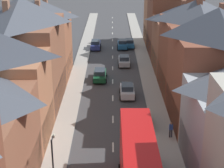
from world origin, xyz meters
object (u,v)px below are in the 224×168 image
Objects in this scene: car_near_blue at (143,118)px; car_mid_white at (125,61)px; pedestrian_mid_left at (172,129)px; car_near_silver at (152,167)px; street_lamp at (55,167)px; car_mid_black at (128,90)px; car_parked_left_b at (97,44)px; car_parked_left_a at (131,43)px; car_far_grey at (124,44)px; car_parked_right_a at (101,75)px.

car_mid_white is at bearing 93.58° from car_near_blue.
car_near_silver is at bearing -112.29° from pedestrian_mid_left.
street_lamp is at bearing -119.62° from car_near_blue.
car_mid_black is 12.87m from car_mid_white.
car_parked_left_b is at bearing 102.12° from car_mid_black.
car_near_blue is at bearing 90.00° from car_near_silver.
car_parked_left_a is at bearing 83.30° from car_mid_white.
car_near_silver is 41.02m from car_parked_left_a.
car_parked_left_b is (-6.20, 39.92, -0.01)m from car_near_silver.
car_near_blue is 0.98× the size of car_mid_white.
car_near_silver is 6.83m from pedestrian_mid_left.
car_far_grey is 0.73× the size of street_lamp.
street_lamp is (-6.05, -33.68, 2.42)m from car_mid_white.
car_parked_left_b is at bearing 116.20° from car_mid_white.
car_mid_black reaches higher than car_mid_white.
street_lamp reaches higher than car_parked_left_b.
car_far_grey is at bearing 77.98° from car_parked_right_a.
car_parked_left_b is 34.73m from pedestrian_mid_left.
car_mid_black is at bearing -77.88° from car_parked_left_b.
car_far_grey reaches higher than car_mid_white.
car_parked_left_b is at bearing -177.34° from car_far_grey.
car_parked_right_a is 17.29m from car_far_grey.
street_lamp is (-7.35, -3.73, 2.40)m from car_near_silver.
car_mid_white is at bearing 61.82° from car_parked_right_a.
car_mid_black is at bearing -90.00° from car_mid_white.
pedestrian_mid_left reaches higher than car_parked_right_a.
car_near_silver is at bearing 26.88° from street_lamp.
car_mid_white is 10.19m from car_far_grey.
street_lamp reaches higher than car_far_grey.
car_parked_left_b is 1.14× the size of car_mid_white.
car_near_silver is at bearing -87.52° from car_mid_white.
car_parked_left_a is 1.01× the size of car_mid_black.
car_near_silver is 1.01× the size of car_parked_right_a.
pedestrian_mid_left is at bearing -70.15° from car_mid_black.
car_near_silver is 29.98m from car_mid_white.
car_parked_left_b is 4.91m from car_far_grey.
car_mid_black is at bearing 109.85° from pedestrian_mid_left.
pedestrian_mid_left reaches higher than car_parked_left_a.
car_parked_left_a reaches higher than car_near_blue.
car_far_grey is (3.60, 16.91, 0.04)m from car_parked_right_a.
car_far_grey is (0.00, 10.19, 0.03)m from car_mid_white.
car_near_blue is 0.86× the size of car_near_silver.
car_parked_left_a is at bearing 90.00° from car_near_blue.
car_far_grey is 34.05m from pedestrian_mid_left.
car_mid_white is 2.48× the size of pedestrian_mid_left.
car_mid_black is 1.00× the size of car_mid_white.
car_mid_black is 23.05m from car_far_grey.
pedestrian_mid_left reaches higher than car_near_silver.
street_lamp is (-9.94, -10.04, 2.21)m from pedestrian_mid_left.
car_mid_black is (-1.30, -23.93, 0.05)m from car_parked_left_a.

